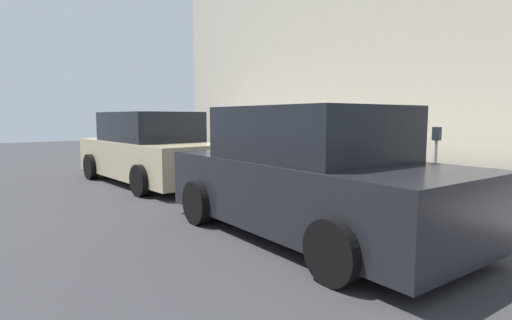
{
  "coord_description": "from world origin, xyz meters",
  "views": [
    {
      "loc": [
        -8.72,
        5.57,
        1.57
      ],
      "look_at": [
        -1.55,
        0.19,
        0.62
      ],
      "focal_mm": 28.54,
      "sensor_mm": 36.0,
      "label": 1
    }
  ],
  "objects_px": {
    "suitcase_maroon_3": "(304,170)",
    "fire_hydrant": "(232,155)",
    "suitcase_navy_2": "(319,172)",
    "suitcase_red_6": "(258,163)",
    "suitcase_olive_5": "(275,162)",
    "parking_meter": "(436,154)",
    "parked_car_beige_1": "(150,150)",
    "suitcase_silver_7": "(245,158)",
    "parked_car_charcoal_0": "(310,176)",
    "bollard_post": "(215,152)",
    "suitcase_black_1": "(340,176)",
    "suitcase_teal_4": "(290,165)",
    "suitcase_silver_0": "(359,175)"
  },
  "relations": [
    {
      "from": "suitcase_maroon_3",
      "to": "fire_hydrant",
      "type": "height_order",
      "value": "suitcase_maroon_3"
    },
    {
      "from": "suitcase_navy_2",
      "to": "suitcase_red_6",
      "type": "bearing_deg",
      "value": -0.38
    },
    {
      "from": "suitcase_olive_5",
      "to": "parking_meter",
      "type": "bearing_deg",
      "value": -177.2
    },
    {
      "from": "suitcase_maroon_3",
      "to": "parked_car_beige_1",
      "type": "distance_m",
      "value": 3.7
    },
    {
      "from": "suitcase_silver_7",
      "to": "parked_car_charcoal_0",
      "type": "distance_m",
      "value": 5.23
    },
    {
      "from": "bollard_post",
      "to": "parked_car_beige_1",
      "type": "relative_size",
      "value": 0.18
    },
    {
      "from": "suitcase_olive_5",
      "to": "suitcase_navy_2",
      "type": "bearing_deg",
      "value": 175.43
    },
    {
      "from": "parking_meter",
      "to": "parked_car_beige_1",
      "type": "distance_m",
      "value": 6.27
    },
    {
      "from": "suitcase_silver_7",
      "to": "bollard_post",
      "type": "bearing_deg",
      "value": 3.04
    },
    {
      "from": "suitcase_olive_5",
      "to": "suitcase_red_6",
      "type": "height_order",
      "value": "suitcase_olive_5"
    },
    {
      "from": "suitcase_navy_2",
      "to": "suitcase_maroon_3",
      "type": "xyz_separation_m",
      "value": [
        0.54,
        -0.07,
        -0.0
      ]
    },
    {
      "from": "suitcase_black_1",
      "to": "suitcase_maroon_3",
      "type": "bearing_deg",
      "value": -0.73
    },
    {
      "from": "suitcase_black_1",
      "to": "fire_hydrant",
      "type": "relative_size",
      "value": 0.79
    },
    {
      "from": "suitcase_navy_2",
      "to": "suitcase_silver_7",
      "type": "height_order",
      "value": "suitcase_silver_7"
    },
    {
      "from": "suitcase_red_6",
      "to": "suitcase_silver_7",
      "type": "distance_m",
      "value": 0.54
    },
    {
      "from": "suitcase_navy_2",
      "to": "parked_car_charcoal_0",
      "type": "relative_size",
      "value": 0.15
    },
    {
      "from": "suitcase_red_6",
      "to": "bollard_post",
      "type": "bearing_deg",
      "value": 2.85
    },
    {
      "from": "parked_car_charcoal_0",
      "to": "bollard_post",
      "type": "bearing_deg",
      "value": -19.92
    },
    {
      "from": "suitcase_teal_4",
      "to": "suitcase_navy_2",
      "type": "bearing_deg",
      "value": 172.78
    },
    {
      "from": "suitcase_silver_0",
      "to": "parked_car_charcoal_0",
      "type": "height_order",
      "value": "parked_car_charcoal_0"
    },
    {
      "from": "parked_car_charcoal_0",
      "to": "suitcase_olive_5",
      "type": "bearing_deg",
      "value": -33.61
    },
    {
      "from": "suitcase_silver_0",
      "to": "suitcase_red_6",
      "type": "xyz_separation_m",
      "value": [
        3.12,
        0.02,
        -0.05
      ]
    },
    {
      "from": "suitcase_olive_5",
      "to": "suitcase_black_1",
      "type": "bearing_deg",
      "value": 177.94
    },
    {
      "from": "suitcase_maroon_3",
      "to": "fire_hydrant",
      "type": "xyz_separation_m",
      "value": [
        2.82,
        -0.0,
        0.11
      ]
    },
    {
      "from": "suitcase_olive_5",
      "to": "parking_meter",
      "type": "height_order",
      "value": "parking_meter"
    },
    {
      "from": "suitcase_maroon_3",
      "to": "parked_car_beige_1",
      "type": "xyz_separation_m",
      "value": [
        2.83,
        2.35,
        0.36
      ]
    },
    {
      "from": "parking_meter",
      "to": "parked_car_charcoal_0",
      "type": "relative_size",
      "value": 0.29
    },
    {
      "from": "suitcase_olive_5",
      "to": "parked_car_charcoal_0",
      "type": "bearing_deg",
      "value": 146.39
    },
    {
      "from": "fire_hydrant",
      "to": "parked_car_charcoal_0",
      "type": "height_order",
      "value": "parked_car_charcoal_0"
    },
    {
      "from": "suitcase_navy_2",
      "to": "suitcase_olive_5",
      "type": "relative_size",
      "value": 0.65
    },
    {
      "from": "suitcase_red_6",
      "to": "parking_meter",
      "type": "relative_size",
      "value": 0.68
    },
    {
      "from": "suitcase_olive_5",
      "to": "parked_car_beige_1",
      "type": "xyz_separation_m",
      "value": [
        1.79,
        2.41,
        0.3
      ]
    },
    {
      "from": "suitcase_red_6",
      "to": "parking_meter",
      "type": "distance_m",
      "value": 4.49
    },
    {
      "from": "suitcase_teal_4",
      "to": "fire_hydrant",
      "type": "height_order",
      "value": "suitcase_teal_4"
    },
    {
      "from": "suitcase_black_1",
      "to": "suitcase_navy_2",
      "type": "xyz_separation_m",
      "value": [
        0.5,
        0.05,
        0.02
      ]
    },
    {
      "from": "fire_hydrant",
      "to": "suitcase_black_1",
      "type": "bearing_deg",
      "value": 179.75
    },
    {
      "from": "parked_car_charcoal_0",
      "to": "parked_car_beige_1",
      "type": "height_order",
      "value": "parked_car_charcoal_0"
    },
    {
      "from": "suitcase_silver_7",
      "to": "bollard_post",
      "type": "xyz_separation_m",
      "value": [
        1.38,
        0.07,
        0.07
      ]
    },
    {
      "from": "suitcase_silver_0",
      "to": "suitcase_red_6",
      "type": "relative_size",
      "value": 1.05
    },
    {
      "from": "fire_hydrant",
      "to": "bollard_post",
      "type": "relative_size",
      "value": 0.87
    },
    {
      "from": "suitcase_silver_7",
      "to": "parked_car_charcoal_0",
      "type": "bearing_deg",
      "value": 154.15
    },
    {
      "from": "bollard_post",
      "to": "suitcase_silver_7",
      "type": "bearing_deg",
      "value": -176.96
    },
    {
      "from": "suitcase_navy_2",
      "to": "suitcase_teal_4",
      "type": "height_order",
      "value": "suitcase_teal_4"
    },
    {
      "from": "suitcase_maroon_3",
      "to": "suitcase_red_6",
      "type": "height_order",
      "value": "suitcase_maroon_3"
    },
    {
      "from": "parked_car_beige_1",
      "to": "suitcase_silver_0",
      "type": "bearing_deg",
      "value": -151.99
    },
    {
      "from": "suitcase_maroon_3",
      "to": "suitcase_teal_4",
      "type": "height_order",
      "value": "suitcase_teal_4"
    },
    {
      "from": "suitcase_teal_4",
      "to": "fire_hydrant",
      "type": "xyz_separation_m",
      "value": [
        2.3,
        0.07,
        0.07
      ]
    },
    {
      "from": "suitcase_silver_7",
      "to": "suitcase_red_6",
      "type": "bearing_deg",
      "value": -177.63
    },
    {
      "from": "suitcase_olive_5",
      "to": "fire_hydrant",
      "type": "bearing_deg",
      "value": 1.89
    },
    {
      "from": "suitcase_silver_0",
      "to": "parking_meter",
      "type": "distance_m",
      "value": 1.45
    }
  ]
}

